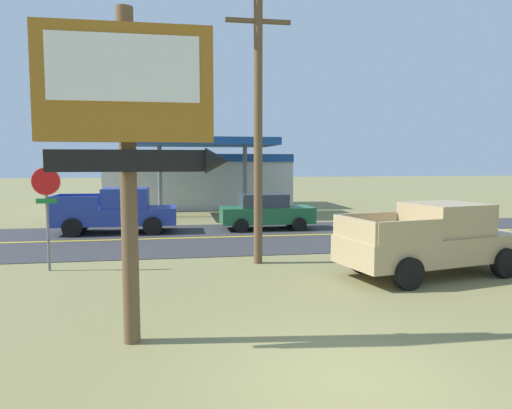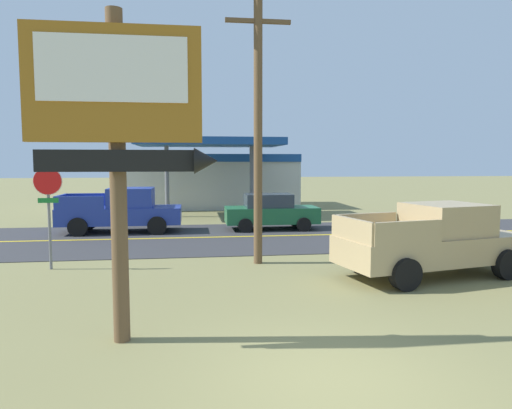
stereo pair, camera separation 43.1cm
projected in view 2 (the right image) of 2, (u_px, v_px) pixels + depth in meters
ground_plane at (333, 383)px, 6.62m from camera, size 180.00×180.00×0.00m
road_asphalt at (240, 237)px, 19.45m from camera, size 140.00×8.00×0.02m
road_centre_line at (240, 237)px, 19.44m from camera, size 126.00×0.20×0.01m
motel_sign at (120, 120)px, 7.72m from camera, size 3.08×0.54×5.59m
stop_sign at (48, 199)px, 13.43m from camera, size 0.80×0.08×2.95m
utility_pole at (258, 112)px, 14.04m from camera, size 2.16×0.26×8.50m
gas_station at (207, 179)px, 32.37m from camera, size 12.00×11.50×4.40m
pickup_tan_parked_on_lawn at (434, 241)px, 12.76m from camera, size 5.50×3.05×1.96m
pickup_blue_on_road at (123, 211)px, 20.67m from camera, size 5.20×2.24×1.96m
car_green_near_lane at (271, 212)px, 21.56m from camera, size 4.20×2.00×1.64m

